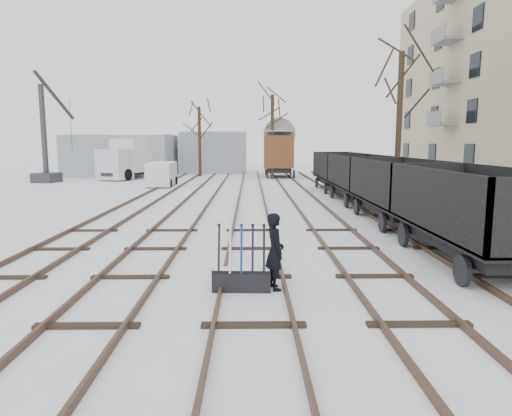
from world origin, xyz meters
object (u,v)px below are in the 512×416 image
Objects in this scene: ground_frame at (242,278)px; crane at (46,154)px; box_van_wagon at (279,151)px; lorry at (134,158)px; worker at (275,251)px; freight_wagon_a at (472,227)px; panel_van at (162,174)px.

crane is at bearing 122.81° from ground_frame.
box_van_wagon is 0.65× the size of crane.
worker is at bearing -48.97° from lorry.
freight_wagon_a reaches higher than worker.
ground_frame is 33.03m from crane.
lorry reaches higher than freight_wagon_a.
crane reaches higher than panel_van.
worker is 33.30m from crane.
ground_frame is at bearing -90.49° from box_van_wagon.
crane is at bearing 159.89° from panel_van.
worker is 34.19m from box_van_wagon.
freight_wagon_a is at bearing 22.36° from ground_frame.
box_van_wagon is 20.59m from crane.
worker is 0.42× the size of panel_van.
ground_frame is 25.75m from panel_van.
panel_van is (-6.54, 24.89, 0.66)m from ground_frame.
box_van_wagon is at bearing 87.25° from ground_frame.
panel_van is 0.46× the size of crane.
worker is (0.75, 0.10, 0.59)m from ground_frame.
worker is 0.19× the size of crane.
worker is at bearing -89.25° from box_van_wagon.
crane reaches higher than lorry.
lorry is at bearing 6.11° from worker.
lorry is 2.01× the size of panel_van.
panel_van is (-12.80, 22.61, -0.06)m from freight_wagon_a.
panel_van is at bearing -131.29° from box_van_wagon.
lorry is at bearing 45.93° from crane.
worker is at bearing -74.76° from panel_van.
box_van_wagon is 13.41m from panel_van.
panel_van is (-7.29, 24.79, 0.07)m from worker.
freight_wagon_a is 25.98m from panel_van.
ground_frame is 0.25× the size of box_van_wagon.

